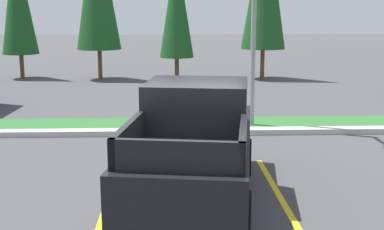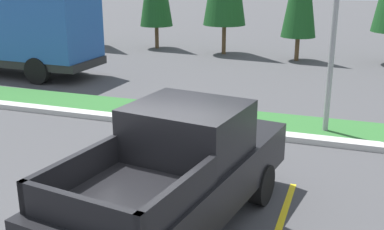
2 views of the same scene
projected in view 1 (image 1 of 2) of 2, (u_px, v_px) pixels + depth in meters
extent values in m
plane|color=#424244|center=(174.00, 201.00, 9.32)|extent=(120.00, 120.00, 0.00)
cube|color=yellow|center=(108.00, 201.00, 9.31)|extent=(0.12, 4.80, 0.01)
cube|color=yellow|center=(281.00, 198.00, 9.43)|extent=(0.12, 4.80, 0.01)
cube|color=#B2B2AD|center=(173.00, 132.00, 14.20)|extent=(56.00, 0.40, 0.15)
cube|color=#2D662D|center=(173.00, 125.00, 15.29)|extent=(56.00, 1.80, 0.06)
cylinder|color=black|center=(162.00, 154.00, 10.90)|extent=(0.39, 0.79, 0.76)
cylinder|color=black|center=(244.00, 157.00, 10.71)|extent=(0.39, 0.79, 0.76)
cylinder|color=black|center=(128.00, 211.00, 7.88)|extent=(0.39, 0.79, 0.76)
cylinder|color=black|center=(241.00, 215.00, 7.69)|extent=(0.39, 0.79, 0.76)
cube|color=black|center=(195.00, 153.00, 9.20)|extent=(2.66, 5.43, 0.76)
cube|color=black|center=(197.00, 105.00, 9.33)|extent=(1.98, 1.85, 0.84)
cube|color=#2D3842|center=(201.00, 95.00, 10.12)|extent=(1.61, 0.30, 0.63)
cube|color=black|center=(128.00, 138.00, 7.76)|extent=(0.39, 1.89, 0.44)
cube|color=black|center=(243.00, 141.00, 7.57)|extent=(0.39, 1.89, 0.44)
cube|color=black|center=(176.00, 157.00, 6.79)|extent=(1.79, 0.37, 0.44)
cube|color=silver|center=(207.00, 132.00, 11.73)|extent=(1.81, 0.43, 0.28)
cylinder|color=brown|center=(22.00, 66.00, 25.46)|extent=(0.20, 0.20, 1.19)
cylinder|color=brown|center=(100.00, 64.00, 25.10)|extent=(0.20, 0.20, 1.45)
cylinder|color=brown|center=(177.00, 69.00, 24.73)|extent=(0.20, 0.20, 1.10)
cone|color=#194C1E|center=(176.00, 3.00, 24.12)|extent=(1.59, 1.59, 5.01)
cylinder|color=brown|center=(262.00, 64.00, 25.30)|extent=(0.20, 0.20, 1.45)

